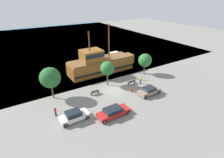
{
  "coord_description": "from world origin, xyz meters",
  "views": [
    {
      "loc": [
        -15.3,
        -24.46,
        16.38
      ],
      "look_at": [
        1.23,
        2.0,
        1.2
      ],
      "focal_mm": 28.0,
      "sensor_mm": 36.0,
      "label": 1
    }
  ],
  "objects_px": {
    "parked_car_curb_front": "(149,91)",
    "fire_hydrant": "(131,90)",
    "pedestrian_walking_far": "(141,80)",
    "parked_car_curb_rear": "(113,112)",
    "parked_car_curb_mid": "(74,116)",
    "bench_promenade_west": "(95,92)",
    "bench_promenade_east": "(132,82)",
    "pirate_ship": "(100,64)",
    "moored_boat_dockside": "(116,56)",
    "pedestrian_walking_near": "(55,111)"
  },
  "relations": [
    {
      "from": "parked_car_curb_front",
      "to": "fire_hydrant",
      "type": "xyz_separation_m",
      "value": [
        -2.18,
        2.34,
        -0.31
      ]
    },
    {
      "from": "pedestrian_walking_far",
      "to": "parked_car_curb_rear",
      "type": "bearing_deg",
      "value": -150.15
    },
    {
      "from": "parked_car_curb_mid",
      "to": "fire_hydrant",
      "type": "height_order",
      "value": "parked_car_curb_mid"
    },
    {
      "from": "parked_car_curb_front",
      "to": "bench_promenade_west",
      "type": "bearing_deg",
      "value": 148.05
    },
    {
      "from": "bench_promenade_east",
      "to": "pirate_ship",
      "type": "bearing_deg",
      "value": 105.64
    },
    {
      "from": "pirate_ship",
      "to": "bench_promenade_east",
      "type": "distance_m",
      "value": 9.26
    },
    {
      "from": "parked_car_curb_rear",
      "to": "pedestrian_walking_far",
      "type": "xyz_separation_m",
      "value": [
        10.24,
        5.87,
        0.22
      ]
    },
    {
      "from": "fire_hydrant",
      "to": "parked_car_curb_front",
      "type": "bearing_deg",
      "value": -46.98
    },
    {
      "from": "fire_hydrant",
      "to": "bench_promenade_west",
      "type": "height_order",
      "value": "bench_promenade_west"
    },
    {
      "from": "pirate_ship",
      "to": "pedestrian_walking_far",
      "type": "distance_m",
      "value": 10.5
    },
    {
      "from": "pedestrian_walking_far",
      "to": "fire_hydrant",
      "type": "bearing_deg",
      "value": -154.74
    },
    {
      "from": "parked_car_curb_mid",
      "to": "parked_car_curb_rear",
      "type": "relative_size",
      "value": 0.83
    },
    {
      "from": "parked_car_curb_rear",
      "to": "bench_promenade_east",
      "type": "xyz_separation_m",
      "value": [
        8.65,
        6.71,
        -0.24
      ]
    },
    {
      "from": "moored_boat_dockside",
      "to": "parked_car_curb_rear",
      "type": "xyz_separation_m",
      "value": [
        -14.37,
        -21.5,
        -0.0
      ]
    },
    {
      "from": "moored_boat_dockside",
      "to": "parked_car_curb_front",
      "type": "relative_size",
      "value": 1.49
    },
    {
      "from": "pirate_ship",
      "to": "bench_promenade_east",
      "type": "height_order",
      "value": "pirate_ship"
    },
    {
      "from": "bench_promenade_east",
      "to": "moored_boat_dockside",
      "type": "bearing_deg",
      "value": 68.86
    },
    {
      "from": "pirate_ship",
      "to": "pedestrian_walking_far",
      "type": "bearing_deg",
      "value": -67.22
    },
    {
      "from": "moored_boat_dockside",
      "to": "fire_hydrant",
      "type": "distance_m",
      "value": 19.0
    },
    {
      "from": "pedestrian_walking_far",
      "to": "bench_promenade_west",
      "type": "bearing_deg",
      "value": 173.33
    },
    {
      "from": "parked_car_curb_rear",
      "to": "fire_hydrant",
      "type": "height_order",
      "value": "parked_car_curb_rear"
    },
    {
      "from": "parked_car_curb_front",
      "to": "bench_promenade_west",
      "type": "xyz_separation_m",
      "value": [
        -8.33,
        5.19,
        -0.29
      ]
    },
    {
      "from": "pedestrian_walking_far",
      "to": "parked_car_curb_mid",
      "type": "bearing_deg",
      "value": -166.46
    },
    {
      "from": "bench_promenade_east",
      "to": "fire_hydrant",
      "type": "bearing_deg",
      "value": -128.74
    },
    {
      "from": "parked_car_curb_front",
      "to": "bench_promenade_east",
      "type": "height_order",
      "value": "parked_car_curb_front"
    },
    {
      "from": "parked_car_curb_mid",
      "to": "parked_car_curb_rear",
      "type": "bearing_deg",
      "value": -21.87
    },
    {
      "from": "parked_car_curb_front",
      "to": "bench_promenade_west",
      "type": "relative_size",
      "value": 2.68
    },
    {
      "from": "pirate_ship",
      "to": "bench_promenade_west",
      "type": "bearing_deg",
      "value": -124.08
    },
    {
      "from": "pirate_ship",
      "to": "fire_hydrant",
      "type": "xyz_separation_m",
      "value": [
        0.41,
        -11.33,
        -1.63
      ]
    },
    {
      "from": "bench_promenade_west",
      "to": "pedestrian_walking_near",
      "type": "height_order",
      "value": "pedestrian_walking_near"
    },
    {
      "from": "pirate_ship",
      "to": "parked_car_curb_rear",
      "type": "height_order",
      "value": "pirate_ship"
    },
    {
      "from": "fire_hydrant",
      "to": "bench_promenade_west",
      "type": "xyz_separation_m",
      "value": [
        -6.15,
        2.86,
        0.02
      ]
    },
    {
      "from": "parked_car_curb_rear",
      "to": "bench_promenade_east",
      "type": "relative_size",
      "value": 2.98
    },
    {
      "from": "parked_car_curb_front",
      "to": "parked_car_curb_rear",
      "type": "bearing_deg",
      "value": -168.28
    },
    {
      "from": "bench_promenade_east",
      "to": "pedestrian_walking_near",
      "type": "xyz_separation_m",
      "value": [
        -15.95,
        -2.19,
        0.33
      ]
    },
    {
      "from": "parked_car_curb_mid",
      "to": "bench_promenade_east",
      "type": "bearing_deg",
      "value": 18.17
    },
    {
      "from": "parked_car_curb_front",
      "to": "bench_promenade_east",
      "type": "distance_m",
      "value": 4.9
    },
    {
      "from": "parked_car_curb_rear",
      "to": "pedestrian_walking_near",
      "type": "height_order",
      "value": "pedestrian_walking_near"
    },
    {
      "from": "fire_hydrant",
      "to": "bench_promenade_east",
      "type": "bearing_deg",
      "value": 51.26
    },
    {
      "from": "moored_boat_dockside",
      "to": "parked_car_curb_mid",
      "type": "distance_m",
      "value": 27.62
    },
    {
      "from": "parked_car_curb_mid",
      "to": "bench_promenade_east",
      "type": "distance_m",
      "value": 14.7
    },
    {
      "from": "fire_hydrant",
      "to": "bench_promenade_west",
      "type": "relative_size",
      "value": 0.5
    },
    {
      "from": "pirate_ship",
      "to": "bench_promenade_west",
      "type": "xyz_separation_m",
      "value": [
        -5.74,
        -8.48,
        -1.61
      ]
    },
    {
      "from": "parked_car_curb_mid",
      "to": "parked_car_curb_rear",
      "type": "height_order",
      "value": "parked_car_curb_mid"
    },
    {
      "from": "pirate_ship",
      "to": "parked_car_curb_front",
      "type": "height_order",
      "value": "pirate_ship"
    },
    {
      "from": "bench_promenade_west",
      "to": "parked_car_curb_mid",
      "type": "bearing_deg",
      "value": -139.73
    },
    {
      "from": "parked_car_curb_front",
      "to": "pedestrian_walking_near",
      "type": "distance_m",
      "value": 16.31
    },
    {
      "from": "pedestrian_walking_near",
      "to": "fire_hydrant",
      "type": "bearing_deg",
      "value": -1.49
    },
    {
      "from": "parked_car_curb_front",
      "to": "bench_promenade_east",
      "type": "relative_size",
      "value": 2.46
    },
    {
      "from": "fire_hydrant",
      "to": "bench_promenade_east",
      "type": "height_order",
      "value": "bench_promenade_east"
    }
  ]
}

